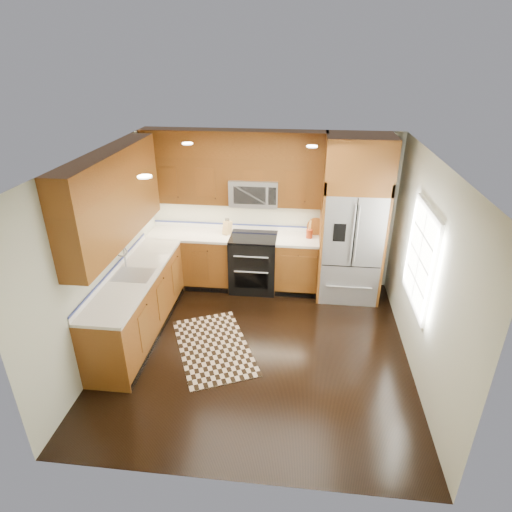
# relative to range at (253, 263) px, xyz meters

# --- Properties ---
(ground) EXTENTS (4.00, 4.00, 0.00)m
(ground) POSITION_rel_range_xyz_m (0.25, -1.67, -0.47)
(ground) COLOR black
(ground) RESTS_ON ground
(wall_back) EXTENTS (4.00, 0.02, 2.60)m
(wall_back) POSITION_rel_range_xyz_m (0.25, 0.33, 0.83)
(wall_back) COLOR #B1B5A3
(wall_back) RESTS_ON ground
(wall_left) EXTENTS (0.02, 4.00, 2.60)m
(wall_left) POSITION_rel_range_xyz_m (-1.75, -1.67, 0.83)
(wall_left) COLOR #B1B5A3
(wall_left) RESTS_ON ground
(wall_right) EXTENTS (0.02, 4.00, 2.60)m
(wall_right) POSITION_rel_range_xyz_m (2.25, -1.67, 0.83)
(wall_right) COLOR #B1B5A3
(wall_right) RESTS_ON ground
(window) EXTENTS (0.04, 1.10, 1.30)m
(window) POSITION_rel_range_xyz_m (2.23, -1.47, 0.93)
(window) COLOR white
(window) RESTS_ON ground
(base_cabinets) EXTENTS (2.85, 3.00, 0.90)m
(base_cabinets) POSITION_rel_range_xyz_m (-0.98, -0.77, -0.02)
(base_cabinets) COLOR brown
(base_cabinets) RESTS_ON ground
(countertop) EXTENTS (2.86, 3.01, 0.04)m
(countertop) POSITION_rel_range_xyz_m (-0.84, -0.65, 0.45)
(countertop) COLOR silver
(countertop) RESTS_ON base_cabinets
(upper_cabinets) EXTENTS (2.85, 3.00, 1.15)m
(upper_cabinets) POSITION_rel_range_xyz_m (-0.90, -0.58, 1.56)
(upper_cabinets) COLOR brown
(upper_cabinets) RESTS_ON ground
(range) EXTENTS (0.76, 0.67, 0.95)m
(range) POSITION_rel_range_xyz_m (0.00, 0.00, 0.00)
(range) COLOR black
(range) RESTS_ON ground
(microwave) EXTENTS (0.76, 0.40, 0.42)m
(microwave) POSITION_rel_range_xyz_m (-0.00, 0.13, 1.19)
(microwave) COLOR #B2B2B7
(microwave) RESTS_ON ground
(refrigerator) EXTENTS (0.98, 0.75, 2.60)m
(refrigerator) POSITION_rel_range_xyz_m (1.55, -0.04, 0.83)
(refrigerator) COLOR #B2B2B7
(refrigerator) RESTS_ON ground
(sink_faucet) EXTENTS (0.54, 0.44, 0.37)m
(sink_faucet) POSITION_rel_range_xyz_m (-1.48, -1.44, 0.52)
(sink_faucet) COLOR #B2B2B7
(sink_faucet) RESTS_ON countertop
(rug) EXTENTS (1.46, 1.76, 0.01)m
(rug) POSITION_rel_range_xyz_m (-0.35, -1.69, -0.46)
(rug) COLOR black
(rug) RESTS_ON ground
(knife_block) EXTENTS (0.14, 0.16, 0.27)m
(knife_block) POSITION_rel_range_xyz_m (-0.44, 0.08, 0.58)
(knife_block) COLOR tan
(knife_block) RESTS_ON countertop
(utensil_crock) EXTENTS (0.13, 0.13, 0.29)m
(utensil_crock) POSITION_rel_range_xyz_m (0.90, 0.07, 0.57)
(utensil_crock) COLOR #933112
(utensil_crock) RESTS_ON countertop
(cutting_board) EXTENTS (0.30, 0.30, 0.02)m
(cutting_board) POSITION_rel_range_xyz_m (1.00, 0.22, 0.48)
(cutting_board) COLOR brown
(cutting_board) RESTS_ON countertop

